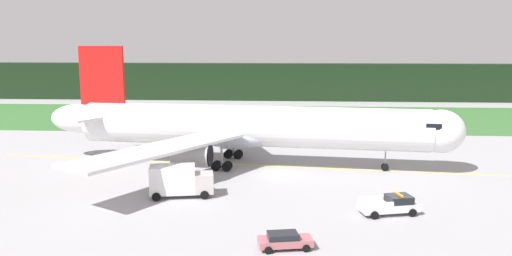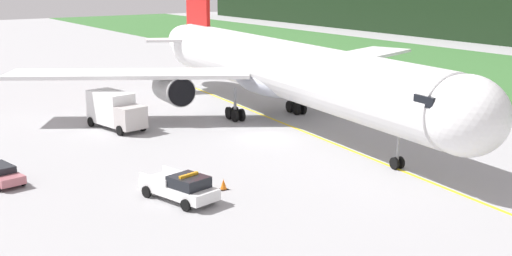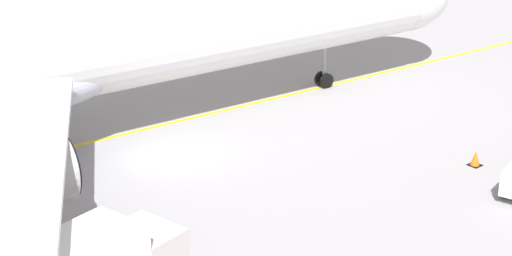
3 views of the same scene
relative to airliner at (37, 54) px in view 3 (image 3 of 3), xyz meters
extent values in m
plane|color=#9C9C9E|center=(4.34, -4.46, -5.11)|extent=(320.00, 320.00, 0.00)
cube|color=yellow|center=(0.71, -0.07, -5.10)|extent=(71.56, 7.68, 0.01)
cylinder|color=silver|center=(0.71, -0.07, 0.15)|extent=(45.25, 9.90, 5.31)
ellipsoid|color=#AEB3C2|center=(-1.52, 0.16, -1.31)|extent=(12.09, 6.74, 2.92)
cylinder|color=#B6B6B6|center=(-5.65, -8.39, -1.93)|extent=(4.59, 3.29, 2.86)
cylinder|color=black|center=(-3.45, -8.62, -1.93)|extent=(0.39, 2.63, 2.63)
cylinder|color=gray|center=(17.70, -1.83, -3.36)|extent=(0.20, 0.20, 2.60)
cylinder|color=black|center=(17.73, -1.57, -4.66)|extent=(0.92, 0.31, 0.90)
cylinder|color=black|center=(17.67, -2.08, -4.66)|extent=(0.92, 0.31, 0.90)
cylinder|color=gray|center=(-2.87, -3.18, -3.21)|extent=(0.28, 0.28, 2.60)
cylinder|color=black|center=(-2.14, -2.90, -4.51)|extent=(1.22, 0.42, 1.20)
cylinder|color=black|center=(-2.21, -3.60, -4.51)|extent=(1.22, 0.42, 1.20)
cylinder|color=black|center=(-3.53, -2.76, -4.51)|extent=(1.22, 0.42, 1.20)
cylinder|color=black|center=(-3.60, -3.45, -4.51)|extent=(1.22, 0.42, 1.20)
cylinder|color=black|center=(12.92, -17.81, -4.73)|extent=(0.80, 0.42, 0.76)
cube|color=#BCB5B3|center=(-3.30, -13.83, -3.66)|extent=(2.32, 2.71, 2.00)
cube|color=black|center=(14.79, -14.94, -5.09)|extent=(0.58, 0.58, 0.03)
cone|color=orange|center=(14.79, -14.94, -4.73)|extent=(0.45, 0.45, 0.70)
camera|label=1|loc=(5.53, -64.38, 10.84)|focal=35.23mm
camera|label=2|loc=(51.33, -36.34, 9.13)|focal=46.79mm
camera|label=3|loc=(-17.90, -36.51, 11.62)|focal=60.22mm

